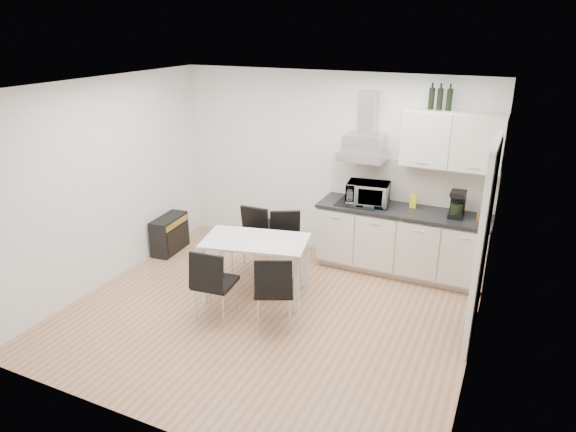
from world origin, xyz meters
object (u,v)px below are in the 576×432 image
object	(u,v)px
chair_far_left	(249,242)
chair_near_right	(274,290)
kitchenette	(406,215)
chair_far_right	(286,247)
dining_table	(256,247)
chair_near_left	(216,283)
floor_speaker	(268,231)
guitar_amp	(170,234)

from	to	relation	value
chair_far_left	chair_near_right	distance (m)	1.35
kitchenette	chair_far_right	bearing A→B (deg)	-149.39
dining_table	chair_near_left	distance (m)	0.71
floor_speaker	chair_near_right	bearing A→B (deg)	-66.24
chair_far_right	chair_near_left	world-z (taller)	same
chair_far_right	guitar_amp	world-z (taller)	chair_far_right
chair_far_left	dining_table	bearing A→B (deg)	125.88
chair_near_right	dining_table	bearing A→B (deg)	109.65
dining_table	chair_far_left	world-z (taller)	chair_far_left
chair_near_right	floor_speaker	bearing A→B (deg)	94.05
chair_far_right	floor_speaker	size ratio (longest dim) A/B	2.59
dining_table	chair_near_left	world-z (taller)	chair_near_left
guitar_amp	chair_near_right	bearing A→B (deg)	-31.41
chair_far_right	chair_near_right	size ratio (longest dim) A/B	1.00
kitchenette	guitar_amp	size ratio (longest dim) A/B	3.79
chair_near_left	chair_near_right	world-z (taller)	same
chair_far_left	chair_near_left	world-z (taller)	same
chair_far_left	chair_near_right	bearing A→B (deg)	129.84
kitchenette	chair_far_right	world-z (taller)	kitchenette
kitchenette	dining_table	world-z (taller)	kitchenette
chair_far_left	chair_near_right	size ratio (longest dim) A/B	1.00
chair_near_left	floor_speaker	size ratio (longest dim) A/B	2.59
dining_table	chair_far_left	distance (m)	0.67
chair_far_right	chair_near_right	world-z (taller)	same
chair_far_left	chair_near_right	xyz separation A→B (m)	(0.88, -1.02, 0.00)
chair_near_left	guitar_amp	size ratio (longest dim) A/B	1.32
guitar_amp	dining_table	bearing A→B (deg)	-24.31
chair_near_left	floor_speaker	world-z (taller)	chair_near_left
chair_near_left	kitchenette	bearing A→B (deg)	45.17
kitchenette	chair_far_right	xyz separation A→B (m)	(-1.37, -0.81, -0.39)
chair_far_right	dining_table	bearing A→B (deg)	48.67
chair_far_right	floor_speaker	bearing A→B (deg)	-80.05
kitchenette	guitar_amp	bearing A→B (deg)	-166.89
dining_table	chair_near_left	size ratio (longest dim) A/B	1.55
dining_table	guitar_amp	xyz separation A→B (m)	(-1.78, 0.63, -0.39)
chair_near_right	guitar_amp	size ratio (longest dim) A/B	1.32
kitchenette	chair_far_left	size ratio (longest dim) A/B	2.86
chair_far_left	guitar_amp	world-z (taller)	chair_far_left
guitar_amp	floor_speaker	size ratio (longest dim) A/B	1.96
chair_far_left	chair_near_left	bearing A→B (deg)	99.50
floor_speaker	kitchenette	bearing A→B (deg)	-9.47
chair_near_right	guitar_amp	bearing A→B (deg)	128.82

